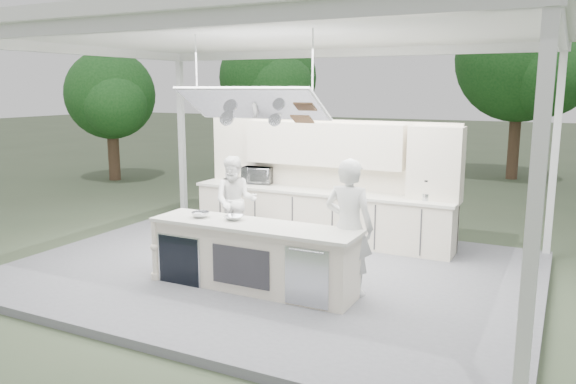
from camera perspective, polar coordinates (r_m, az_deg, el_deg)
The scene contains 12 objects.
ground at distance 9.10m, azimuth -1.70°, elevation -8.44°, with size 90.00×90.00×0.00m, color #3E4B33.
stage_deck at distance 9.08m, azimuth -1.70°, elevation -8.08°, with size 8.00×6.00×0.12m, color slate.
tent at distance 8.62m, azimuth -1.86°, elevation 15.55°, with size 8.20×6.20×3.86m.
demo_island at distance 8.07m, azimuth -3.69°, elevation -6.50°, with size 3.10×0.79×0.95m.
back_counter at distance 10.58m, azimuth 3.17°, elevation -2.35°, with size 5.08×0.72×0.95m.
back_wall_unit at distance 10.43m, azimuth 5.94°, elevation 2.88°, with size 5.05×0.48×2.25m.
tree_cluster at distance 17.85m, azimuth 13.11°, elevation 11.38°, with size 19.55×9.40×5.85m.
head_chef at distance 7.76m, azimuth 6.20°, elevation -3.57°, with size 0.70×0.46×1.91m, color silver.
sous_chef at distance 10.16m, azimuth -5.36°, elevation -0.95°, with size 0.80×0.62×1.64m, color white.
toaster_oven at distance 11.23m, azimuth -3.01°, elevation 1.74°, with size 0.61×0.41×0.34m, color #B2B5B9.
bowl_large at distance 8.18m, azimuth -5.51°, elevation -2.62°, with size 0.27×0.27×0.07m, color silver.
bowl_small at distance 8.41m, azimuth -8.90°, elevation -2.28°, with size 0.26×0.26×0.08m, color silver.
Camera 1 is at (4.09, -7.56, 2.97)m, focal length 35.00 mm.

